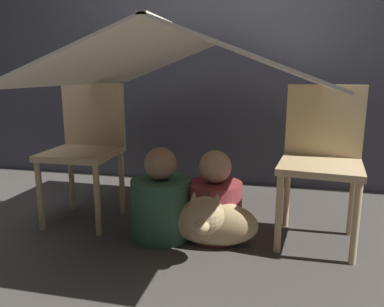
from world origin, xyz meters
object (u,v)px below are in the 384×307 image
(person_front, at_px, (161,202))
(dog, at_px, (210,221))
(chair_right, at_px, (321,155))
(person_second, at_px, (215,203))
(chair_left, at_px, (86,144))

(person_front, relative_size, dog, 1.04)
(chair_right, distance_m, person_second, 0.65)
(chair_left, relative_size, person_second, 1.70)
(chair_right, xyz_separation_m, dog, (-0.57, -0.28, -0.33))
(chair_right, distance_m, dog, 0.72)
(chair_left, height_order, person_front, chair_left)
(dog, bearing_deg, chair_right, 25.95)
(chair_right, bearing_deg, dog, -146.84)
(chair_right, bearing_deg, chair_left, -172.81)
(chair_left, xyz_separation_m, person_front, (0.56, -0.19, -0.28))
(person_front, bearing_deg, dog, -17.06)
(person_front, height_order, dog, person_front)
(chair_right, bearing_deg, person_front, -160.88)
(chair_left, height_order, dog, chair_left)
(dog, bearing_deg, person_front, 162.94)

